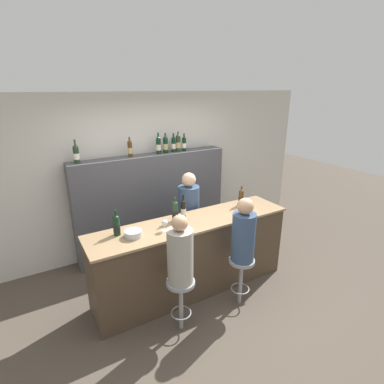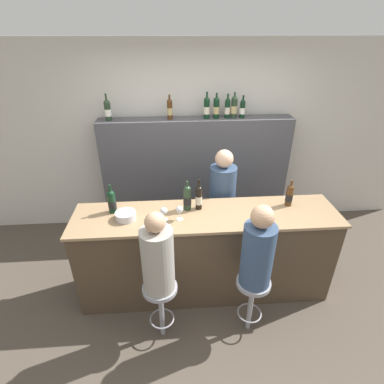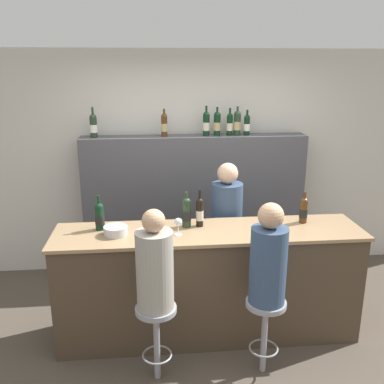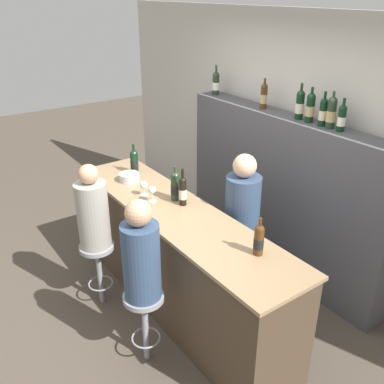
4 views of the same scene
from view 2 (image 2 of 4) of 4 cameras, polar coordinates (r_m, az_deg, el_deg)
name	(u,v)px [view 2 (image 2 of 4)]	position (r m, az deg, el deg)	size (l,w,h in m)	color
ground_plane	(208,308)	(3.51, 2.98, -21.12)	(16.00, 16.00, 0.00)	#4C4238
wall_back	(195,139)	(4.28, 0.49, 9.97)	(6.40, 0.05, 2.60)	beige
bar_counter	(206,253)	(3.35, 2.60, -11.61)	(2.71, 0.62, 1.03)	#473828
back_bar_cabinet	(196,176)	(4.25, 0.71, 2.97)	(2.54, 0.28, 1.66)	#4C4C51
wine_bottle_counter_0	(112,201)	(3.12, -15.03, -1.73)	(0.08, 0.08, 0.31)	black
wine_bottle_counter_1	(187,198)	(3.05, -0.91, -1.06)	(0.08, 0.08, 0.32)	#233823
wine_bottle_counter_2	(199,197)	(3.06, 1.31, -1.00)	(0.07, 0.07, 0.34)	black
wine_bottle_counter_3	(290,195)	(3.29, 18.09, -0.54)	(0.07, 0.07, 0.29)	#4C2D14
wine_bottle_backbar_0	(108,110)	(3.99, -15.77, 14.81)	(0.08, 0.08, 0.33)	#233823
wine_bottle_backbar_1	(170,109)	(3.91, -4.26, 15.52)	(0.07, 0.07, 0.30)	#4C2D14
wine_bottle_backbar_2	(207,108)	(3.94, 2.81, 15.76)	(0.08, 0.08, 0.33)	black
wine_bottle_backbar_3	(216,108)	(3.96, 4.64, 15.74)	(0.08, 0.08, 0.32)	black
wine_bottle_backbar_4	(227,108)	(3.98, 6.75, 15.60)	(0.07, 0.07, 0.30)	black
wine_bottle_backbar_5	(234,107)	(4.00, 8.01, 15.76)	(0.08, 0.08, 0.32)	#233823
wine_bottle_backbar_6	(242,108)	(4.02, 9.59, 15.42)	(0.07, 0.07, 0.28)	black
wine_glass_0	(164,211)	(2.91, -5.40, -3.69)	(0.08, 0.08, 0.14)	silver
wine_glass_1	(180,210)	(2.90, -2.37, -3.43)	(0.07, 0.07, 0.15)	silver
metal_bowl	(126,216)	(3.02, -12.52, -4.41)	(0.20, 0.20, 0.08)	#B7B7BC
bar_stool_left	(161,298)	(2.96, -6.00, -19.49)	(0.32, 0.32, 0.64)	gray
guest_seated_left	(158,257)	(2.60, -6.57, -12.20)	(0.28, 0.28, 0.79)	gray
bar_stool_right	(252,293)	(3.04, 11.38, -18.32)	(0.32, 0.32, 0.64)	gray
guest_seated_right	(258,251)	(2.69, 12.44, -10.86)	(0.28, 0.28, 0.81)	#334766
bartender	(221,212)	(3.70, 5.59, -3.82)	(0.31, 0.31, 1.51)	#334766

